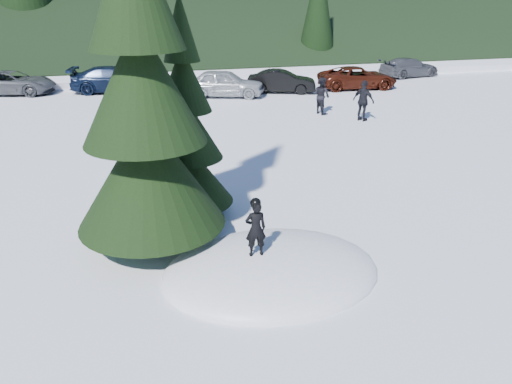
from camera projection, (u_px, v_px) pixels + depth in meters
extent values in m
plane|color=white|center=(271.00, 272.00, 10.19)|extent=(200.00, 200.00, 0.00)
ellipsoid|color=white|center=(271.00, 272.00, 10.19)|extent=(4.48, 3.52, 0.96)
cylinder|color=black|center=(153.00, 217.00, 11.01)|extent=(0.38, 0.38, 1.40)
cone|color=black|center=(149.00, 171.00, 10.60)|extent=(3.20, 3.20, 2.46)
cone|color=black|center=(141.00, 82.00, 9.90)|extent=(2.54, 2.54, 2.46)
cylinder|color=black|center=(190.00, 197.00, 12.58)|extent=(0.26, 0.26, 1.00)
cone|color=black|center=(188.00, 173.00, 12.33)|extent=(2.20, 2.20, 1.52)
cone|color=black|center=(186.00, 127.00, 11.90)|extent=(1.75, 1.75, 1.52)
cone|color=black|center=(183.00, 79.00, 11.46)|extent=(1.29, 1.29, 1.52)
cone|color=black|center=(180.00, 26.00, 11.03)|extent=(0.84, 0.84, 1.52)
imported|color=black|center=(256.00, 229.00, 9.69)|extent=(0.43, 0.29, 1.15)
imported|color=black|center=(322.00, 96.00, 22.91)|extent=(0.85, 0.97, 1.67)
imported|color=black|center=(363.00, 101.00, 21.63)|extent=(0.91, 1.10, 1.76)
imported|color=#505358|center=(12.00, 83.00, 27.28)|extent=(4.92, 3.13, 1.26)
imported|color=black|center=(116.00, 80.00, 27.76)|extent=(5.16, 2.82, 1.42)
imported|color=#9DA1A5|center=(224.00, 83.00, 26.61)|extent=(4.55, 2.96, 1.44)
imported|color=black|center=(282.00, 81.00, 27.74)|extent=(3.98, 2.49, 1.24)
imported|color=#3E150B|center=(357.00, 78.00, 28.87)|extent=(4.69, 2.50, 1.26)
imported|color=#494B50|center=(409.00, 67.00, 32.78)|extent=(4.46, 2.51, 1.22)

